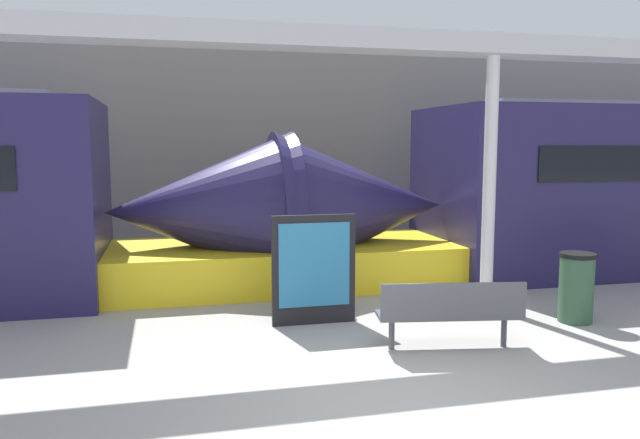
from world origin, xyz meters
TOP-DOWN VIEW (x-y plane):
  - ground_plane at (0.00, 0.00)m, footprint 60.00×60.00m
  - station_wall at (0.00, 9.58)m, footprint 56.00×0.20m
  - bench_near at (1.12, 1.27)m, footprint 1.75×0.72m
  - trash_bin at (3.31, 1.97)m, footprint 0.48×0.48m
  - poster_board at (-0.19, 2.72)m, footprint 1.14×0.07m
  - support_column_near at (2.53, 3.01)m, footprint 0.19×0.19m
  - canopy_beam at (2.53, 3.01)m, footprint 28.00×0.60m

SIDE VIEW (x-z plane):
  - ground_plane at x=0.00m, z-range 0.00..0.00m
  - trash_bin at x=3.31m, z-range 0.00..0.96m
  - bench_near at x=1.12m, z-range 0.07..0.91m
  - poster_board at x=-0.19m, z-range 0.01..1.50m
  - support_column_near at x=2.53m, z-range 0.00..3.68m
  - station_wall at x=0.00m, z-range 0.00..5.00m
  - canopy_beam at x=2.53m, z-range 3.68..3.96m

